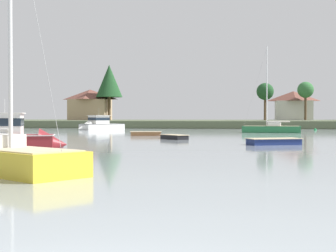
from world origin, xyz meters
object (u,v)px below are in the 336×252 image
(dinghy_wood, at_px, (146,134))
(dinghy_black, at_px, (174,138))
(sailboat_green, at_px, (271,131))
(sailboat_yellow, at_px, (2,165))
(mooring_buoy_green, at_px, (315,130))
(cruiser_maroon, at_px, (15,140))
(dinghy_navy, at_px, (274,142))
(cruiser_white, at_px, (97,126))

(dinghy_wood, relative_size, dinghy_black, 1.16)
(sailboat_green, bearing_deg, dinghy_black, -115.09)
(sailboat_yellow, xyz_separation_m, mooring_buoy_green, (18.77, 59.74, -0.16))
(sailboat_yellow, bearing_deg, cruiser_maroon, 114.39)
(dinghy_wood, height_order, dinghy_black, dinghy_wood)
(sailboat_green, bearing_deg, sailboat_yellow, -104.05)
(dinghy_navy, relative_size, mooring_buoy_green, 8.72)
(mooring_buoy_green, bearing_deg, sailboat_yellow, -107.44)
(sailboat_yellow, distance_m, sailboat_green, 48.58)
(dinghy_wood, bearing_deg, mooring_buoy_green, 50.06)
(sailboat_yellow, height_order, dinghy_navy, sailboat_yellow)
(dinghy_wood, distance_m, cruiser_maroon, 22.38)
(dinghy_wood, height_order, cruiser_white, cruiser_white)
(sailboat_yellow, xyz_separation_m, dinghy_wood, (-1.89, 35.07, -0.08))
(dinghy_black, xyz_separation_m, sailboat_green, (9.43, 20.15, 0.09))
(dinghy_black, height_order, cruiser_white, cruiser_white)
(dinghy_black, relative_size, sailboat_green, 0.27)
(cruiser_white, xyz_separation_m, sailboat_green, (26.10, -10.87, -0.27))
(sailboat_yellow, distance_m, cruiser_maroon, 14.34)
(dinghy_wood, bearing_deg, cruiser_white, 118.44)
(dinghy_wood, xyz_separation_m, dinghy_black, (4.25, -8.09, -0.01))
(sailboat_yellow, xyz_separation_m, cruiser_white, (-14.31, 57.99, 0.27))
(cruiser_maroon, bearing_deg, sailboat_green, 62.53)
(sailboat_green, bearing_deg, dinghy_navy, -92.36)
(sailboat_yellow, height_order, sailboat_green, sailboat_green)
(dinghy_wood, relative_size, dinghy_navy, 0.86)
(sailboat_yellow, height_order, dinghy_black, sailboat_yellow)
(dinghy_navy, height_order, mooring_buoy_green, dinghy_navy)
(cruiser_white, bearing_deg, cruiser_maroon, -79.42)
(dinghy_navy, bearing_deg, cruiser_maroon, -159.01)
(sailboat_yellow, bearing_deg, dinghy_black, 85.00)
(mooring_buoy_green, bearing_deg, cruiser_white, -176.98)
(dinghy_wood, height_order, mooring_buoy_green, dinghy_wood)
(dinghy_navy, bearing_deg, sailboat_yellow, -118.76)
(cruiser_maroon, xyz_separation_m, dinghy_navy, (16.57, 6.36, -0.35))
(sailboat_yellow, relative_size, dinghy_navy, 2.74)
(dinghy_navy, xyz_separation_m, sailboat_green, (1.14, 27.71, 0.08))
(cruiser_maroon, bearing_deg, dinghy_wood, 79.63)
(sailboat_yellow, xyz_separation_m, sailboat_green, (11.80, 47.13, -0.00))
(sailboat_yellow, height_order, cruiser_maroon, sailboat_yellow)
(dinghy_navy, distance_m, mooring_buoy_green, 41.13)
(cruiser_maroon, relative_size, cruiser_white, 0.95)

